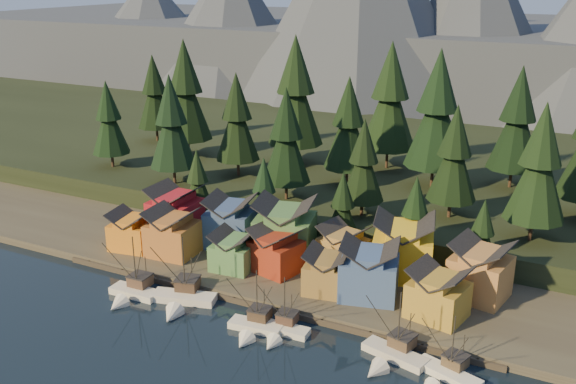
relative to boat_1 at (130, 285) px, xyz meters
The scene contains 43 objects.
ground 22.48m from the boat_1, 22.14° to the right, with size 500.00×500.00×0.00m, color black.
shore_strip 37.80m from the boat_1, 56.75° to the left, with size 400.00×50.00×1.50m, color #3B352B.
hillside 84.16m from the boat_1, 75.76° to the left, with size 420.00×100.00×6.00m, color black.
dock 22.31m from the boat_1, 21.31° to the left, with size 80.00×4.00×1.00m, color #41392E.
mountain_ridge 207.18m from the boat_1, 85.40° to the left, with size 560.00×190.00×90.00m.
boat_1 is the anchor object (origin of this frame).
boat_2 9.22m from the boat_1, 12.15° to the left, with size 11.54×12.06×12.70m.
boat_3 24.08m from the boat_1, ahead, with size 8.92×9.57×10.99m.
boat_4 28.23m from the boat_1, ahead, with size 8.51×9.21×10.17m.
boat_5 45.47m from the boat_1, ahead, with size 10.45×10.93×11.49m.
boat_6 53.29m from the boat_1, ahead, with size 10.08×10.46×10.31m.
house_front_0 18.13m from the boat_1, 128.06° to the left, with size 8.62×8.27×7.57m.
house_front_1 15.93m from the boat_1, 98.29° to the left, with size 9.15×8.83×8.98m.
house_front_2 19.11m from the boat_1, 53.33° to the left, with size 7.79×7.84×7.06m.
house_front_3 25.98m from the boat_1, 43.58° to the left, with size 9.66×9.38×8.21m.
house_front_4 33.45m from the boat_1, 26.42° to the left, with size 8.31×8.78×7.34m.
house_front_5 40.33m from the boat_1, 23.42° to the left, with size 10.91×10.29×9.68m.
house_front_6 50.87m from the boat_1, 16.63° to the left, with size 9.67×9.31×8.30m.
house_back_0 25.33m from the boat_1, 107.95° to the left, with size 9.34×8.97×10.11m.
house_back_1 24.99m from the boat_1, 77.68° to the left, with size 10.34×10.43×9.91m.
house_back_2 30.00m from the boat_1, 54.51° to the left, with size 12.55×11.90×11.27m.
house_back_3 37.97m from the boat_1, 40.22° to the left, with size 9.40×8.77×8.04m.
house_back_4 47.53m from the boat_1, 33.36° to the left, with size 12.13×11.83×11.05m.
house_back_5 58.44m from the boat_1, 24.23° to the left, with size 10.21×10.29×9.83m.
tree_hill_0 61.99m from the boat_1, 133.46° to the left, with size 9.34×9.34×21.75m.
tree_hill_1 69.46m from the boat_1, 116.18° to the left, with size 13.22×13.22×30.79m.
tree_hill_2 47.36m from the boat_1, 115.99° to the left, with size 10.90×10.90×25.39m.
tree_hill_3 55.14m from the boat_1, 100.22° to the left, with size 10.66×10.66×24.84m.
tree_hill_4 69.92m from the boat_1, 91.11° to the left, with size 13.93×13.93×32.44m.
tree_hill_5 45.71m from the boat_1, 78.17° to the left, with size 10.45×10.45×24.35m.
tree_hill_6 61.47m from the boat_1, 73.55° to the left, with size 10.76×10.76×25.06m.
tree_hill_7 49.89m from the boat_1, 55.99° to the left, with size 8.57×8.57×19.97m.
tree_hill_8 75.33m from the boat_1, 61.37° to the left, with size 13.45×13.45×31.34m.
tree_hill_9 65.21m from the boat_1, 47.48° to the left, with size 9.83×9.83×22.91m.
tree_hill_10 89.69m from the boat_1, 54.69° to the left, with size 11.87×11.87×27.65m.
tree_hill_11 74.07m from the boat_1, 35.31° to the left, with size 11.05×11.05×25.75m.
tree_hill_15 79.18m from the boat_1, 74.28° to the left, with size 13.43×13.43×31.29m.
tree_hill_16 85.85m from the boat_1, 124.21° to the left, with size 10.63×10.63×24.76m.
tree_shore_0 33.35m from the boat_1, 103.01° to the left, with size 6.92×6.92×16.13m.
tree_shore_1 33.73m from the boat_1, 74.59° to the left, with size 7.07×7.07×16.48m.
tree_shore_2 41.44m from the boat_1, 50.85° to the left, with size 6.78×6.78×15.79m.
tree_shore_3 51.41m from the boat_1, 38.49° to the left, with size 7.29×7.29×16.98m.
tree_shore_4 60.99m from the boat_1, 31.41° to the left, with size 6.25×6.25×14.57m.
Camera 1 is at (46.74, -66.70, 52.92)m, focal length 40.00 mm.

